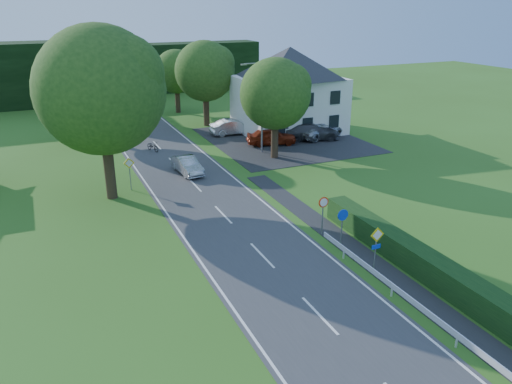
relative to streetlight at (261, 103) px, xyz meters
name	(u,v)px	position (x,y,z in m)	size (l,w,h in m)	color
road	(213,204)	(-8.06, -10.00, -4.44)	(7.00, 80.00, 0.04)	#3B3B3D
footpath	(476,340)	(-3.11, -28.00, -4.44)	(1.50, 44.00, 0.04)	#252528
parking_pad	(284,140)	(3.94, 3.00, -4.44)	(14.00, 16.00, 0.04)	#252528
line_edge_left	(166,211)	(-11.31, -10.00, -4.42)	(0.12, 80.00, 0.01)	white
line_edge_right	(257,196)	(-4.81, -10.00, -4.42)	(0.12, 80.00, 0.01)	white
line_centre	(213,204)	(-8.06, -10.00, -4.42)	(0.12, 80.00, 0.01)	white
tree_main	(103,115)	(-14.06, -6.00, 1.36)	(9.40, 9.40, 11.64)	#204514
tree_left_far	(92,97)	(-13.06, 10.00, -0.17)	(7.00, 7.00, 8.58)	#204514
tree_right_far	(205,84)	(-1.06, 12.00, 0.08)	(7.40, 7.40, 9.09)	#204514
tree_left_back	(84,82)	(-12.56, 22.00, -0.43)	(6.60, 6.60, 8.07)	#204514
tree_right_back	(177,81)	(-2.06, 20.00, -0.68)	(6.20, 6.20, 7.56)	#204514
tree_right_mid	(275,109)	(0.44, -2.00, -0.17)	(7.00, 7.00, 8.58)	#204514
treeline_right	(161,68)	(-0.06, 36.00, -0.96)	(30.00, 5.00, 7.00)	black
house_white	(289,89)	(5.94, 6.00, -0.06)	(10.60, 8.40, 8.60)	white
streetlight	(261,103)	(0.00, 0.00, 0.00)	(2.03, 0.18, 8.00)	gray
sign_priority_right	(376,242)	(-3.76, -22.02, -2.67)	(0.78, 0.09, 2.59)	gray
sign_roundabout	(342,221)	(-3.76, -19.02, -2.79)	(0.64, 0.08, 2.37)	gray
sign_speed_limit	(323,207)	(-3.76, -17.03, -2.70)	(0.64, 0.11, 2.37)	gray
sign_priority_left	(129,167)	(-12.56, -5.02, -2.75)	(0.78, 0.09, 2.44)	gray
moving_car	(187,165)	(-7.76, -3.11, -3.76)	(1.40, 4.01, 1.32)	#B4B4B9
motorcycle	(153,146)	(-8.83, 4.26, -3.96)	(0.61, 1.75, 0.92)	black
parked_car_red	(271,136)	(2.00, 1.89, -3.63)	(1.88, 4.67, 1.59)	maroon
parked_car_silver_a	(233,127)	(0.13, 7.00, -3.65)	(1.65, 4.72, 1.55)	silver
parked_car_grey	(311,131)	(6.33, 2.00, -3.60)	(2.30, 5.65, 1.64)	#414145
parked_car_silver_b	(319,130)	(7.51, 2.34, -3.68)	(2.47, 5.36, 1.49)	#ABACB2
parasol	(278,126)	(4.20, 5.00, -3.57)	(1.86, 1.90, 1.71)	red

